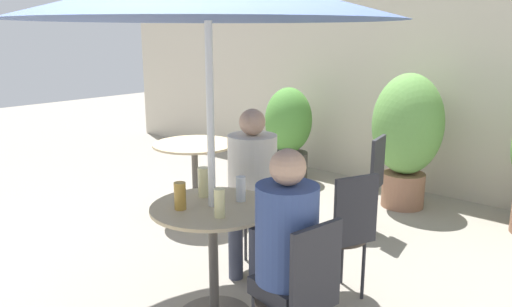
# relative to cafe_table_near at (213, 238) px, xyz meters

# --- Properties ---
(storefront_wall) EXTENTS (10.00, 0.06, 3.00)m
(storefront_wall) POSITION_rel_cafe_table_near_xyz_m (-0.16, 3.36, 0.96)
(storefront_wall) COLOR beige
(storefront_wall) RESTS_ON ground_plane
(cafe_table_near) EXTENTS (0.75, 0.75, 0.75)m
(cafe_table_near) POSITION_rel_cafe_table_near_xyz_m (0.00, 0.00, 0.00)
(cafe_table_near) COLOR #514C47
(cafe_table_near) RESTS_ON ground_plane
(cafe_table_far) EXTENTS (0.78, 0.78, 0.75)m
(cafe_table_far) POSITION_rel_cafe_table_near_xyz_m (-1.37, 1.09, 0.01)
(cafe_table_far) COLOR #514C47
(cafe_table_far) RESTS_ON ground_plane
(bistro_chair_0) EXTENTS (0.39, 0.38, 0.89)m
(bistro_chair_0) POSITION_rel_cafe_table_near_xyz_m (0.78, -0.14, -0.01)
(bistro_chair_0) COLOR #42382D
(bistro_chair_0) RESTS_ON ground_plane
(bistro_chair_1) EXTENTS (0.40, 0.41, 0.89)m
(bistro_chair_1) POSITION_rel_cafe_table_near_xyz_m (-0.27, 0.74, -0.01)
(bistro_chair_1) COLOR #42382D
(bistro_chair_1) RESTS_ON ground_plane
(bistro_chair_2) EXTENTS (0.40, 0.38, 0.89)m
(bistro_chair_2) POSITION_rel_cafe_table_near_xyz_m (0.06, 1.82, -0.01)
(bistro_chair_2) COLOR #42382D
(bistro_chair_2) RESTS_ON ground_plane
(bistro_chair_3) EXTENTS (0.42, 0.41, 0.89)m
(bistro_chair_3) POSITION_rel_cafe_table_near_xyz_m (0.52, 0.72, -0.01)
(bistro_chair_3) COLOR #42382D
(bistro_chair_3) RESTS_ON ground_plane
(seated_person_0) EXTENTS (0.35, 0.32, 1.22)m
(seated_person_0) POSITION_rel_cafe_table_near_xyz_m (0.64, -0.11, 0.18)
(seated_person_0) COLOR #2D2D33
(seated_person_0) RESTS_ON ground_plane
(seated_person_1) EXTENTS (0.40, 0.42, 1.24)m
(seated_person_1) POSITION_rel_cafe_table_near_xyz_m (-0.22, 0.61, 0.19)
(seated_person_1) COLOR #42475B
(seated_person_1) RESTS_ON ground_plane
(beer_glass_0) EXTENTS (0.07, 0.07, 0.16)m
(beer_glass_0) POSITION_rel_cafe_table_near_xyz_m (-0.10, -0.16, 0.29)
(beer_glass_0) COLOR #B28433
(beer_glass_0) RESTS_ON cafe_table_near
(beer_glass_1) EXTENTS (0.06, 0.06, 0.17)m
(beer_glass_1) POSITION_rel_cafe_table_near_xyz_m (0.16, -0.10, 0.29)
(beer_glass_1) COLOR beige
(beer_glass_1) RESTS_ON cafe_table_near
(beer_glass_2) EXTENTS (0.06, 0.06, 0.16)m
(beer_glass_2) POSITION_rel_cafe_table_near_xyz_m (0.07, 0.18, 0.29)
(beer_glass_2) COLOR silver
(beer_glass_2) RESTS_ON cafe_table_near
(beer_glass_3) EXTENTS (0.07, 0.07, 0.19)m
(beer_glass_3) POSITION_rel_cafe_table_near_xyz_m (-0.17, 0.09, 0.30)
(beer_glass_3) COLOR beige
(beer_glass_3) RESTS_ON cafe_table_near
(potted_plant_0) EXTENTS (0.56, 0.56, 1.13)m
(potted_plant_0) POSITION_rel_cafe_table_near_xyz_m (-1.51, 2.72, 0.06)
(potted_plant_0) COLOR #47423D
(potted_plant_0) RESTS_ON ground_plane
(potted_plant_1) EXTENTS (0.70, 0.70, 1.37)m
(potted_plant_1) POSITION_rel_cafe_table_near_xyz_m (-0.02, 2.74, 0.24)
(potted_plant_1) COLOR #93664C
(potted_plant_1) RESTS_ON ground_plane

